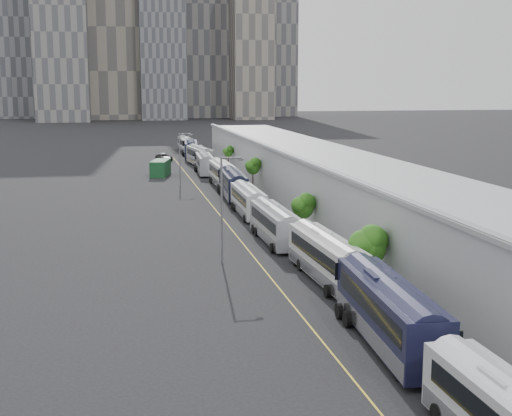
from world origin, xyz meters
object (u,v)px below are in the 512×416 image
object	(u,v)px
bus_9	(191,151)
suv	(164,157)
bus_4	(248,203)
bus_5	(233,187)
shipping_container	(160,168)
bus_7	(205,165)
bus_8	(200,158)
bus_6	(223,176)
street_lamp_near	(224,203)
street_lamp_far	(181,155)
bus_2	(326,261)
bus_1	(389,318)
bus_10	(186,146)
bus_3	(275,227)

from	to	relation	value
bus_9	suv	bearing A→B (deg)	-136.63
bus_4	suv	world-z (taller)	bus_4
bus_5	shipping_container	bearing A→B (deg)	110.11
bus_7	bus_8	distance (m)	13.07
bus_6	street_lamp_near	world-z (taller)	street_lamp_near
bus_7	street_lamp_far	bearing A→B (deg)	-107.75
bus_5	bus_9	distance (m)	56.16
bus_2	shipping_container	size ratio (longest dim) A/B	1.88
bus_8	street_lamp_near	world-z (taller)	street_lamp_near
bus_1	street_lamp_far	bearing A→B (deg)	98.17
shipping_container	suv	world-z (taller)	shipping_container
bus_6	suv	distance (m)	39.99
bus_2	bus_7	distance (m)	70.81
bus_6	bus_10	world-z (taller)	bus_6
bus_2	bus_10	xyz separation A→B (m)	(-0.22, 113.45, -0.10)
bus_2	bus_5	size ratio (longest dim) A/B	0.98
bus_6	street_lamp_far	bearing A→B (deg)	165.85
bus_1	suv	xyz separation A→B (m)	(-6.07, 109.04, -0.98)
bus_3	shipping_container	bearing A→B (deg)	97.38
bus_2	bus_10	world-z (taller)	bus_2
bus_8	suv	world-z (taller)	bus_8
bus_7	suv	size ratio (longest dim) A/B	2.34
bus_6	street_lamp_far	distance (m)	7.15
bus_1	bus_9	size ratio (longest dim) A/B	1.06
bus_8	bus_5	bearing A→B (deg)	-95.92
street_lamp_near	street_lamp_far	size ratio (longest dim) A/B	1.15
bus_3	bus_4	bearing A→B (deg)	88.86
bus_2	street_lamp_far	world-z (taller)	street_lamp_far
bus_2	bus_4	distance (m)	29.49
bus_1	suv	bearing A→B (deg)	96.58
bus_3	bus_9	size ratio (longest dim) A/B	0.94
bus_7	street_lamp_far	xyz separation A→B (m)	(-5.41, -14.39, 3.24)
bus_1	bus_6	bearing A→B (deg)	93.15
bus_2	suv	world-z (taller)	bus_2
bus_8	bus_6	bearing A→B (deg)	-95.35
bus_6	bus_2	bearing A→B (deg)	-90.27
bus_5	bus_9	xyz separation A→B (m)	(0.00, 56.16, -0.02)
street_lamp_near	suv	xyz separation A→B (m)	(0.63, 87.40, -4.65)
bus_6	bus_7	world-z (taller)	bus_6
bus_6	bus_8	size ratio (longest dim) A/B	0.99
bus_4	bus_2	bearing A→B (deg)	-87.83
bus_4	bus_5	world-z (taller)	bus_5
bus_7	street_lamp_far	world-z (taller)	street_lamp_far
street_lamp_far	bus_10	bearing A→B (deg)	83.79
bus_3	bus_10	world-z (taller)	bus_3
bus_1	bus_3	size ratio (longest dim) A/B	1.13
bus_3	bus_6	size ratio (longest dim) A/B	0.96
bus_1	street_lamp_far	size ratio (longest dim) A/B	1.72
bus_8	bus_10	bearing A→B (deg)	83.85
bus_10	bus_9	bearing A→B (deg)	-92.69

